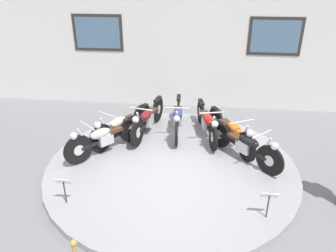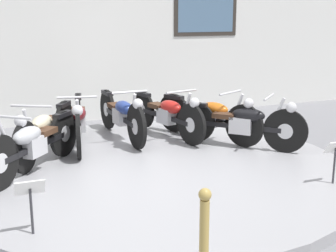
{
  "view_description": "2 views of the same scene",
  "coord_description": "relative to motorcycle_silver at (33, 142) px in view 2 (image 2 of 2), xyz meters",
  "views": [
    {
      "loc": [
        0.54,
        -5.63,
        3.81
      ],
      "look_at": [
        -0.1,
        0.26,
        0.86
      ],
      "focal_mm": 35.0,
      "sensor_mm": 36.0,
      "label": 1
    },
    {
      "loc": [
        -2.0,
        -5.38,
        2.04
      ],
      "look_at": [
        0.17,
        -0.04,
        0.64
      ],
      "focal_mm": 50.0,
      "sensor_mm": 36.0,
      "label": 2
    }
  ],
  "objects": [
    {
      "name": "info_placard_front_left",
      "position": [
        -0.21,
        -1.7,
        -0.01
      ],
      "size": [
        0.26,
        0.11,
        0.51
      ],
      "color": "#333338",
      "rests_on": "display_platform"
    },
    {
      "name": "motorcycle_red",
      "position": [
        2.16,
        0.98,
        -0.0
      ],
      "size": [
        0.6,
        1.94,
        0.79
      ],
      "color": "black",
      "rests_on": "display_platform"
    },
    {
      "name": "motorcycle_silver",
      "position": [
        0.0,
        0.0,
        0.0
      ],
      "size": [
        1.33,
        1.54,
        0.79
      ],
      "color": "black",
      "rests_on": "display_platform"
    },
    {
      "name": "motorcycle_cream",
      "position": [
        0.23,
        0.57,
        0.01
      ],
      "size": [
        1.06,
        1.74,
        0.8
      ],
      "color": "black",
      "rests_on": "display_platform"
    },
    {
      "name": "motorcycle_black",
      "position": [
        2.93,
        0.0,
        -0.0
      ],
      "size": [
        1.39,
        1.48,
        0.79
      ],
      "color": "black",
      "rests_on": "display_platform"
    },
    {
      "name": "motorcycle_blue",
      "position": [
        1.46,
        1.13,
        0.01
      ],
      "size": [
        0.54,
        2.01,
        0.81
      ],
      "color": "black",
      "rests_on": "display_platform"
    },
    {
      "name": "motorcycle_maroon",
      "position": [
        0.76,
        0.98,
        0.01
      ],
      "size": [
        0.59,
        1.98,
        0.81
      ],
      "color": "black",
      "rests_on": "display_platform"
    },
    {
      "name": "motorcycle_orange",
      "position": [
        2.69,
        0.57,
        0.0
      ],
      "size": [
        0.92,
        1.8,
        0.79
      ],
      "color": "black",
      "rests_on": "display_platform"
    },
    {
      "name": "display_platform",
      "position": [
        1.46,
        -0.3,
        -0.44
      ],
      "size": [
        5.06,
        5.06,
        0.13
      ],
      "primitive_type": "cylinder",
      "color": "#99999E",
      "rests_on": "ground_plane"
    },
    {
      "name": "back_wall",
      "position": [
        1.46,
        3.18,
        1.38
      ],
      "size": [
        14.0,
        0.22,
        3.78
      ],
      "color": "silver",
      "rests_on": "ground_plane"
    },
    {
      "name": "info_placard_front_centre",
      "position": [
        3.14,
        -1.7,
        -0.01
      ],
      "size": [
        0.26,
        0.11,
        0.51
      ],
      "color": "#333338",
      "rests_on": "display_platform"
    },
    {
      "name": "ground_plane",
      "position": [
        1.46,
        -0.3,
        -0.51
      ],
      "size": [
        60.0,
        60.0,
        0.0
      ],
      "primitive_type": "plane",
      "color": "slate"
    }
  ]
}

